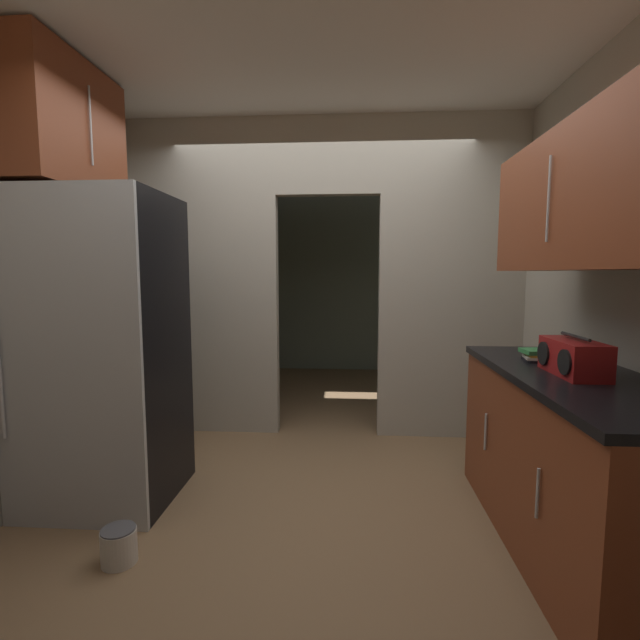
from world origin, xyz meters
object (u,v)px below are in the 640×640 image
refrigerator (103,350)px  book_stack (535,355)px  boombox (573,358)px  paint_can (119,546)px

refrigerator → book_stack: 2.57m
boombox → book_stack: 0.35m
refrigerator → book_stack: (2.57, -0.06, 0.01)m
refrigerator → paint_can: refrigerator is taller
refrigerator → boombox: 2.64m
boombox → paint_can: boombox is taller
refrigerator → paint_can: size_ratio=10.78×
refrigerator → book_stack: size_ratio=11.66×
book_stack → paint_can: (-2.17, -0.58, -0.87)m
boombox → book_stack: size_ratio=2.39×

